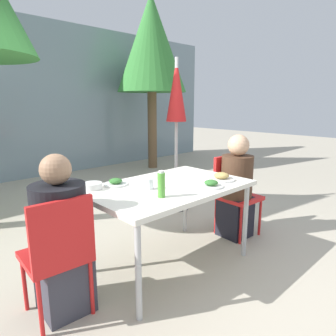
% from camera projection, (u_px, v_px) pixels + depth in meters
% --- Properties ---
extents(ground_plane, '(24.00, 24.00, 0.00)m').
position_uv_depth(ground_plane, '(168.00, 263.00, 2.74)').
color(ground_plane, '#B2A893').
extents(building_facade, '(10.00, 0.20, 3.00)m').
position_uv_depth(building_facade, '(7.00, 99.00, 5.44)').
color(building_facade, gray).
rests_on(building_facade, ground).
extents(dining_table, '(1.39, 0.90, 0.75)m').
position_uv_depth(dining_table, '(168.00, 191.00, 2.59)').
color(dining_table, silver).
rests_on(dining_table, ground).
extents(chair_left, '(0.42, 0.42, 0.87)m').
position_uv_depth(chair_left, '(59.00, 249.00, 1.94)').
color(chair_left, red).
rests_on(chair_left, ground).
extents(person_left, '(0.36, 0.36, 1.12)m').
position_uv_depth(person_left, '(61.00, 241.00, 2.03)').
color(person_left, '#383842').
rests_on(person_left, ground).
extents(chair_right, '(0.43, 0.43, 0.87)m').
position_uv_depth(chair_right, '(233.00, 189.00, 3.31)').
color(chair_right, red).
rests_on(chair_right, ground).
extents(person_right, '(0.33, 0.33, 1.12)m').
position_uv_depth(person_right, '(236.00, 189.00, 3.21)').
color(person_right, black).
rests_on(person_right, ground).
extents(closed_umbrella, '(0.36, 0.36, 2.00)m').
position_uv_depth(closed_umbrella, '(176.00, 105.00, 3.89)').
color(closed_umbrella, '#333333').
rests_on(closed_umbrella, ground).
extents(plate_0, '(0.21, 0.21, 0.06)m').
position_uv_depth(plate_0, '(211.00, 184.00, 2.52)').
color(plate_0, white).
rests_on(plate_0, dining_table).
extents(plate_1, '(0.21, 0.21, 0.06)m').
position_uv_depth(plate_1, '(116.00, 183.00, 2.58)').
color(plate_1, white).
rests_on(plate_1, dining_table).
extents(plate_2, '(0.25, 0.25, 0.07)m').
position_uv_depth(plate_2, '(221.00, 177.00, 2.75)').
color(plate_2, white).
rests_on(plate_2, dining_table).
extents(bottle, '(0.06, 0.06, 0.20)m').
position_uv_depth(bottle, '(161.00, 185.00, 2.23)').
color(bottle, '#51A338').
rests_on(bottle, dining_table).
extents(drinking_cup, '(0.07, 0.07, 0.09)m').
position_uv_depth(drinking_cup, '(150.00, 184.00, 2.45)').
color(drinking_cup, white).
rests_on(drinking_cup, dining_table).
extents(salad_bowl, '(0.16, 0.16, 0.05)m').
position_uv_depth(salad_bowl, '(92.00, 186.00, 2.45)').
color(salad_bowl, white).
rests_on(salad_bowl, dining_table).
extents(tree_behind_right, '(1.48, 1.48, 3.66)m').
position_uv_depth(tree_behind_right, '(151.00, 45.00, 6.27)').
color(tree_behind_right, brown).
rests_on(tree_behind_right, ground).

